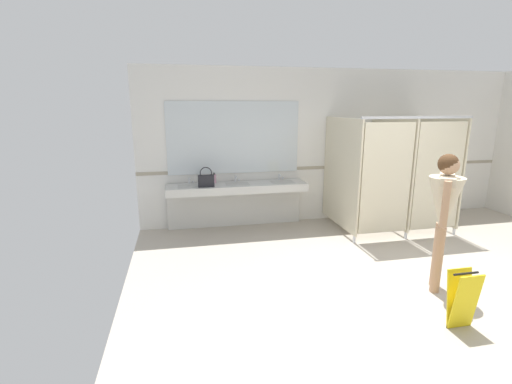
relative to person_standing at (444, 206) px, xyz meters
name	(u,v)px	position (x,y,z in m)	size (l,w,h in m)	color
ground_plane	(433,289)	(0.05, 0.07, -1.13)	(7.76, 6.53, 0.10)	#B2A899
wall_back	(339,146)	(0.05, 3.10, 0.38)	(7.76, 0.12, 2.92)	silver
wall_back_tile_band	(339,167)	(0.05, 3.04, -0.03)	(7.76, 0.01, 0.06)	#9E937F
vanity_counter	(236,195)	(-2.06, 2.83, -0.45)	(2.53, 0.55, 0.97)	silver
mirror_panel	(234,138)	(-2.06, 3.03, 0.58)	(2.43, 0.02, 1.30)	silver
bathroom_stalls	(396,172)	(0.70, 2.11, 0.00)	(1.98, 1.43, 2.07)	beige
person_standing	(444,206)	(0.00, 0.00, 0.00)	(0.56, 0.56, 1.70)	tan
handbag	(206,180)	(-2.62, 2.61, -0.10)	(0.28, 0.11, 0.35)	black
soap_dispenser	(214,179)	(-2.45, 2.91, -0.14)	(0.07, 0.07, 0.19)	#D899B2
wet_floor_sign	(462,299)	(-0.30, -0.78, -0.76)	(0.28, 0.19, 0.62)	yellow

